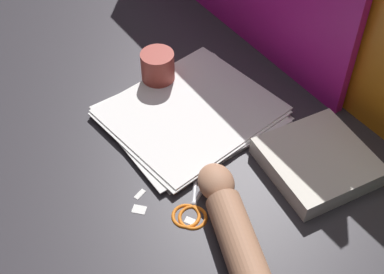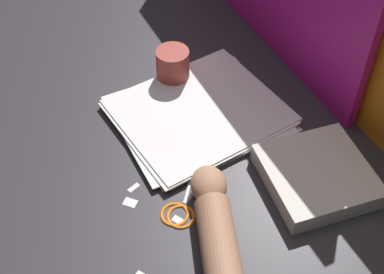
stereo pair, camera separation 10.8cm
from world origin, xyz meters
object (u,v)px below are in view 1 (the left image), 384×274
object	(u,v)px
scissors	(192,208)
paper_stack	(191,113)
hand_forearm	(232,225)
book_closed	(318,161)
mug	(158,69)

from	to	relation	value
scissors	paper_stack	bearing A→B (deg)	141.90
scissors	hand_forearm	size ratio (longest dim) A/B	0.54
paper_stack	hand_forearm	size ratio (longest dim) A/B	1.35
scissors	hand_forearm	bearing A→B (deg)	12.69
book_closed	scissors	world-z (taller)	book_closed
mug	scissors	bearing A→B (deg)	-26.34
paper_stack	mug	size ratio (longest dim) A/B	4.26
hand_forearm	mug	bearing A→B (deg)	161.07
mug	hand_forearm	bearing A→B (deg)	-18.93
paper_stack	mug	world-z (taller)	mug
scissors	mug	world-z (taller)	mug
hand_forearm	mug	distance (m)	0.45
hand_forearm	mug	size ratio (longest dim) A/B	3.16
paper_stack	book_closed	bearing A→B (deg)	20.71
hand_forearm	book_closed	bearing A→B (deg)	92.84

